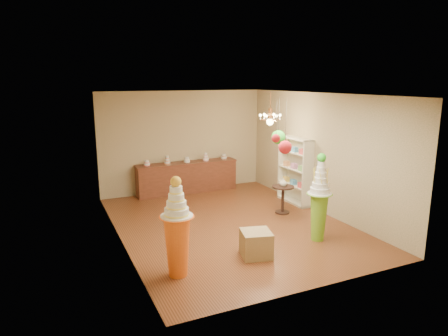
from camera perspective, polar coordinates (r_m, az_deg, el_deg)
name	(u,v)px	position (r m, az deg, el deg)	size (l,w,h in m)	color
floor	(230,224)	(9.45, 0.81, -7.99)	(6.50, 6.50, 0.00)	#5B2F18
ceiling	(230,94)	(8.86, 0.87, 10.51)	(6.50, 6.50, 0.00)	silver
wall_back	(183,142)	(12.01, -5.83, 3.78)	(5.00, 0.04, 3.00)	tan
wall_front	(320,200)	(6.34, 13.55, -4.42)	(5.00, 0.04, 3.00)	tan
wall_left	(118,172)	(8.30, -14.95, -0.51)	(0.04, 6.50, 3.00)	tan
wall_right	(319,153)	(10.34, 13.47, 2.08)	(0.04, 6.50, 3.00)	tan
pedestal_green	(319,206)	(8.54, 13.42, -5.31)	(0.62, 0.62, 1.86)	#69A624
pedestal_orange	(177,237)	(6.91, -6.69, -9.76)	(0.71, 0.71, 1.76)	orange
burlap_riser	(256,244)	(7.76, 4.60, -10.74)	(0.55, 0.55, 0.50)	#92784F
sideboard	(187,177)	(11.95, -5.28, -1.26)	(3.04, 0.54, 1.16)	#5B2C1C
shelving_unit	(295,170)	(10.99, 10.10, -0.34)	(0.33, 1.20, 1.80)	beige
round_table	(283,196)	(10.17, 8.40, -3.93)	(0.63, 0.63, 0.70)	black
vase	(283,182)	(10.08, 8.46, -2.03)	(0.19, 0.19, 0.20)	beige
pom_red_left	(285,147)	(7.01, 8.73, 2.96)	(0.23, 0.23, 0.95)	#443C31
pom_green_mid	(278,137)	(7.76, 7.77, 4.39)	(0.27, 0.27, 0.91)	#443C31
pom_red_right	(276,138)	(6.74, 7.43, 4.27)	(0.15, 0.15, 0.72)	#443C31
chandelier	(270,120)	(10.39, 6.60, 6.86)	(0.77, 0.77, 0.85)	#CC8148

